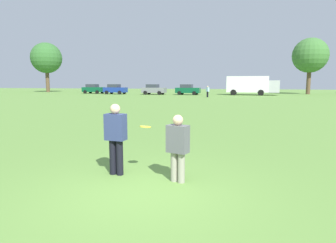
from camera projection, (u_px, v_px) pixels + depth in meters
name	position (u px, v px, depth m)	size (l,w,h in m)	color
ground_plane	(143.00, 192.00, 5.76)	(181.57, 181.57, 0.00)	#608C3D
player_thrower	(116.00, 135.00, 6.73)	(0.49, 0.32, 1.67)	black
player_defender	(178.00, 145.00, 6.24)	(0.51, 0.39, 1.47)	gray
frisbee	(145.00, 127.00, 6.76)	(0.27, 0.27, 0.06)	yellow
traffic_cone	(108.00, 119.00, 15.41)	(0.32, 0.32, 0.48)	#D8590C
parked_car_near_left	(93.00, 89.00, 56.52)	(4.30, 2.41, 1.82)	#0C4C2D
parked_car_mid_left	(115.00, 89.00, 53.75)	(4.30, 2.41, 1.82)	navy
parked_car_center	(154.00, 89.00, 51.74)	(4.30, 2.41, 1.82)	slate
parked_car_mid_right	(188.00, 90.00, 50.60)	(4.30, 2.41, 1.82)	#0C4C2D
box_truck	(251.00, 85.00, 49.20)	(8.63, 3.34, 3.18)	white
bystander_sideline_watcher	(208.00, 91.00, 42.25)	(0.50, 0.51, 1.65)	black
tree_west_oak	(46.00, 58.00, 63.99)	(6.66, 6.66, 10.83)	brown
tree_west_maple	(310.00, 56.00, 52.57)	(6.24, 6.24, 10.14)	brown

